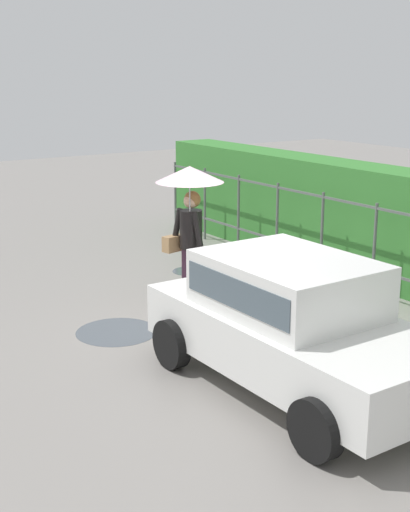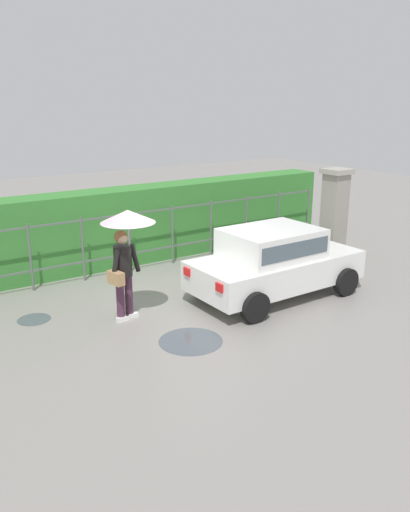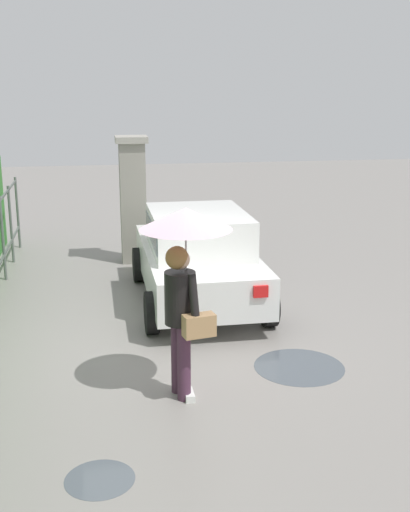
% 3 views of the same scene
% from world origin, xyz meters
% --- Properties ---
extents(ground_plane, '(40.00, 40.00, 0.00)m').
position_xyz_m(ground_plane, '(0.00, 0.00, 0.00)').
color(ground_plane, gray).
extents(car, '(3.75, 1.88, 1.48)m').
position_xyz_m(car, '(1.76, -0.65, 0.80)').
color(car, white).
rests_on(car, ground).
extents(pedestrian, '(1.00, 1.00, 2.11)m').
position_xyz_m(pedestrian, '(-1.31, -0.03, 1.60)').
color(pedestrian, '#47283D').
rests_on(pedestrian, ground).
extents(gate_pillar, '(0.60, 0.60, 2.42)m').
position_xyz_m(gate_pillar, '(4.42, 0.19, 1.24)').
color(gate_pillar, gray).
rests_on(gate_pillar, ground).
extents(puddle_near, '(1.12, 1.12, 0.00)m').
position_xyz_m(puddle_near, '(-0.86, -1.51, 0.00)').
color(puddle_near, '#4C545B').
rests_on(puddle_near, ground).
extents(puddle_far, '(0.63, 0.63, 0.00)m').
position_xyz_m(puddle_far, '(-2.84, 0.94, 0.00)').
color(puddle_far, '#4C545B').
rests_on(puddle_far, ground).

